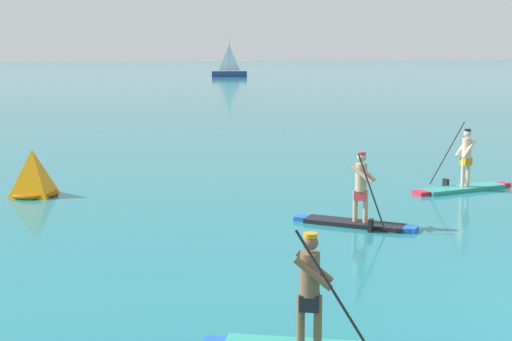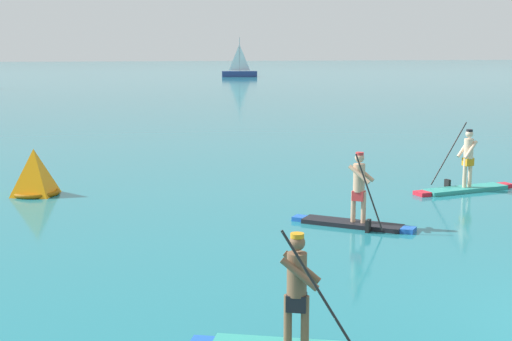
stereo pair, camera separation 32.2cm
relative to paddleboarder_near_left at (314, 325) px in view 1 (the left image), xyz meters
The scene contains 5 objects.
paddleboarder_near_left is the anchor object (origin of this frame).
paddleboarder_mid_center 7.01m from the paddleboarder_near_left, 63.20° to the left, with size 2.44×2.06×1.75m.
paddleboarder_far_right 12.08m from the paddleboarder_near_left, 50.90° to the left, with size 3.27×1.10×1.93m.
race_marker_buoy 12.30m from the paddleboarder_near_left, 109.41° to the left, with size 1.42×1.42×1.27m.
sailboat_right_horizon 92.50m from the paddleboarder_near_left, 78.59° to the left, with size 5.05×2.08×5.47m.
Camera 1 is at (-8.20, -7.67, 3.96)m, focal length 50.23 mm.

